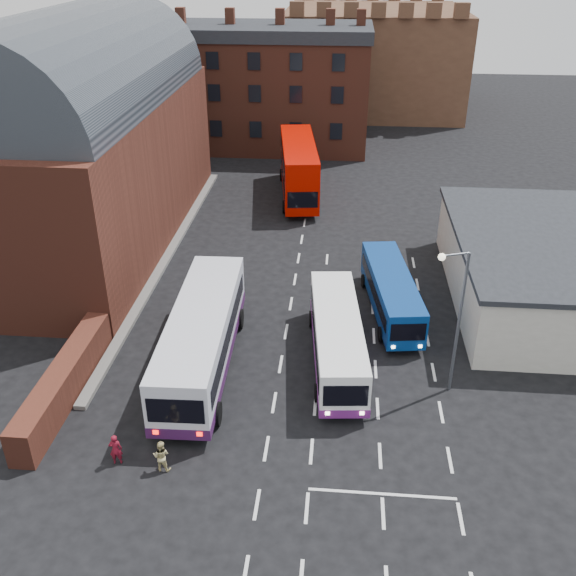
# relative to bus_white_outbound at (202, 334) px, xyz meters

# --- Properties ---
(ground) EXTENTS (180.00, 180.00, 0.00)m
(ground) POSITION_rel_bus_white_outbound_xyz_m (4.00, -5.04, -2.01)
(ground) COLOR black
(railway_station) EXTENTS (12.00, 28.00, 16.00)m
(railway_station) POSITION_rel_bus_white_outbound_xyz_m (-11.50, 15.96, 5.63)
(railway_station) COLOR #602B1E
(railway_station) RESTS_ON ground
(forecourt_wall) EXTENTS (1.20, 10.00, 1.80)m
(forecourt_wall) POSITION_rel_bus_white_outbound_xyz_m (-6.20, -3.04, -1.11)
(forecourt_wall) COLOR #602B1E
(forecourt_wall) RESTS_ON ground
(cream_building) EXTENTS (10.40, 16.40, 4.25)m
(cream_building) POSITION_rel_bus_white_outbound_xyz_m (19.00, 8.96, 0.15)
(cream_building) COLOR beige
(cream_building) RESTS_ON ground
(brick_terrace) EXTENTS (22.00, 10.00, 11.00)m
(brick_terrace) POSITION_rel_bus_white_outbound_xyz_m (-2.00, 40.96, 3.49)
(brick_terrace) COLOR brown
(brick_terrace) RESTS_ON ground
(castle_keep) EXTENTS (22.00, 22.00, 12.00)m
(castle_keep) POSITION_rel_bus_white_outbound_xyz_m (10.00, 60.96, 3.99)
(castle_keep) COLOR brown
(castle_keep) RESTS_ON ground
(bus_white_outbound) EXTENTS (3.42, 12.54, 3.40)m
(bus_white_outbound) POSITION_rel_bus_white_outbound_xyz_m (0.00, 0.00, 0.00)
(bus_white_outbound) COLOR silver
(bus_white_outbound) RESTS_ON ground
(bus_white_inbound) EXTENTS (3.32, 10.38, 2.78)m
(bus_white_inbound) POSITION_rel_bus_white_outbound_xyz_m (6.92, 1.04, -0.37)
(bus_white_inbound) COLOR white
(bus_white_inbound) RESTS_ON ground
(bus_blue) EXTENTS (3.38, 9.58, 2.56)m
(bus_blue) POSITION_rel_bus_white_outbound_xyz_m (10.00, 6.41, -0.50)
(bus_blue) COLOR navy
(bus_blue) RESTS_ON ground
(bus_red_double) EXTENTS (4.17, 12.09, 4.74)m
(bus_red_double) POSITION_rel_bus_white_outbound_xyz_m (3.07, 25.57, 0.51)
(bus_red_double) COLOR #C20B00
(bus_red_double) RESTS_ON ground
(street_lamp) EXTENTS (1.50, 0.68, 7.69)m
(street_lamp) POSITION_rel_bus_white_outbound_xyz_m (12.35, -0.91, 2.63)
(street_lamp) COLOR #575C63
(street_lamp) RESTS_ON ground
(pedestrian_red) EXTENTS (0.61, 0.46, 1.51)m
(pedestrian_red) POSITION_rel_bus_white_outbound_xyz_m (-2.27, -7.26, -1.25)
(pedestrian_red) COLOR maroon
(pedestrian_red) RESTS_ON ground
(pedestrian_beige) EXTENTS (0.76, 0.61, 1.49)m
(pedestrian_beige) POSITION_rel_bus_white_outbound_xyz_m (-0.25, -7.46, -1.26)
(pedestrian_beige) COLOR tan
(pedestrian_beige) RESTS_ON ground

